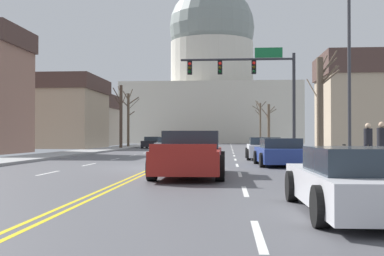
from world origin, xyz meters
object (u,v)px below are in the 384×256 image
sedan_oncoming_02 (163,142)px  pedestrian_00 (368,142)px  street_lamp_right (343,56)px  sedan_oncoming_01 (152,143)px  bicycle_parked (343,154)px  signal_gantry (254,77)px  sedan_oncoming_00 (169,145)px  sedan_near_00 (264,149)px  sedan_oncoming_03 (196,141)px  sedan_near_03 (356,182)px  pedestrian_01 (382,143)px  pickup_truck_near_02 (190,156)px  sedan_near_01 (280,153)px

sedan_oncoming_02 → pedestrian_00: bearing=-71.5°
street_lamp_right → sedan_oncoming_01: street_lamp_right is taller
sedan_oncoming_01 → bicycle_parked: sedan_oncoming_01 is taller
signal_gantry → sedan_oncoming_02: bearing=110.0°
sedan_oncoming_02 → sedan_oncoming_00: bearing=-81.0°
sedan_near_00 → sedan_oncoming_03: sedan_near_00 is taller
sedan_near_00 → sedan_near_03: sedan_near_00 is taller
sedan_oncoming_02 → sedan_near_00: bearing=-72.3°
street_lamp_right → pedestrian_00: size_ratio=4.50×
street_lamp_right → sedan_oncoming_00: (-9.70, 18.42, -4.17)m
street_lamp_right → pedestrian_01: (0.57, -3.25, -3.65)m
pickup_truck_near_02 → sedan_oncoming_03: (-3.61, 56.89, -0.15)m
sedan_near_00 → sedan_oncoming_03: (-7.00, 44.96, -0.06)m
sedan_near_01 → sedan_oncoming_03: size_ratio=1.02×
sedan_near_00 → bicycle_parked: sedan_near_00 is taller
sedan_oncoming_02 → sedan_oncoming_03: size_ratio=1.07×
signal_gantry → sedan_near_03: size_ratio=1.69×
sedan_oncoming_00 → pedestrian_00: pedestrian_00 is taller
pedestrian_00 → bicycle_parked: pedestrian_00 is taller
signal_gantry → sedan_near_01: (0.59, -11.06, -4.83)m
sedan_near_03 → sedan_near_01: bearing=89.6°
signal_gantry → sedan_near_00: bearing=-86.1°
sedan_oncoming_01 → bicycle_parked: 31.75m
sedan_near_03 → sedan_oncoming_02: size_ratio=1.01×
signal_gantry → sedan_oncoming_01: 22.13m
sedan_oncoming_00 → bicycle_parked: sedan_oncoming_00 is taller
sedan_near_00 → bicycle_parked: 5.65m
signal_gantry → sedan_oncoming_00: (-6.62, 5.85, -4.84)m
sedan_near_00 → sedan_near_03: 19.52m
sedan_oncoming_03 → sedan_near_00: bearing=-81.1°
sedan_oncoming_03 → pedestrian_01: 56.74m
sedan_oncoming_03 → pedestrian_00: (10.46, -53.64, 0.57)m
sedan_near_00 → sedan_oncoming_03: bearing=98.9°
pedestrian_00 → sedan_oncoming_02: bearing=108.5°
sedan_oncoming_01 → bicycle_parked: (13.92, -28.54, -0.10)m
bicycle_parked → sedan_near_00: bearing=127.8°
signal_gantry → sedan_oncoming_03: 40.81m
sedan_near_03 → pedestrian_00: (3.30, 10.84, 0.55)m
signal_gantry → pedestrian_01: signal_gantry is taller
pedestrian_01 → sedan_near_03: bearing=-110.0°
sedan_near_00 → sedan_oncoming_02: size_ratio=1.00×
sedan_near_01 → bicycle_parked: (3.21, 1.60, -0.10)m
sedan_oncoming_02 → sedan_oncoming_03: bearing=74.7°
sedan_oncoming_02 → street_lamp_right: bearing=-71.9°
sedan_near_01 → sedan_near_03: (-0.10, -13.46, -0.03)m
sedan_oncoming_00 → sedan_oncoming_02: 22.02m
street_lamp_right → pedestrian_01: 4.92m
sedan_near_01 → pedestrian_00: size_ratio=2.54×
signal_gantry → sedan_oncoming_02: 29.77m
signal_gantry → pickup_truck_near_02: signal_gantry is taller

